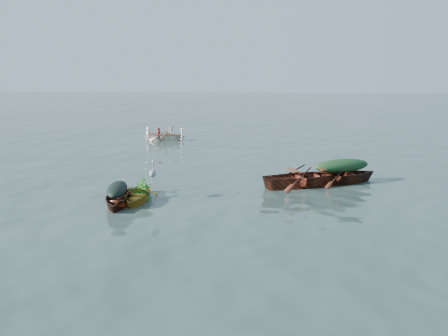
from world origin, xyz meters
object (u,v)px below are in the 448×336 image
object	(u,v)px
green_tarp_boat	(341,183)
rowed_boat	(165,140)
yellow_dinghy	(137,201)
heron	(153,177)
dark_covered_boat	(118,204)
open_wooden_boat	(306,186)

from	to	relation	value
green_tarp_boat	rowed_boat	world-z (taller)	green_tarp_boat
yellow_dinghy	heron	bearing A→B (deg)	5.19
dark_covered_boat	green_tarp_boat	size ratio (longest dim) A/B	0.73
rowed_boat	heron	xyz separation A→B (m)	(2.32, -12.58, 0.80)
open_wooden_boat	rowed_boat	world-z (taller)	open_wooden_boat
yellow_dinghy	open_wooden_boat	size ratio (longest dim) A/B	0.58
open_wooden_boat	green_tarp_boat	bearing A→B (deg)	-88.40
dark_covered_boat	open_wooden_boat	world-z (taller)	open_wooden_boat
open_wooden_boat	heron	xyz separation A→B (m)	(-5.27, -2.23, 0.80)
green_tarp_boat	heron	distance (m)	7.27
green_tarp_boat	rowed_boat	size ratio (longest dim) A/B	1.17
green_tarp_boat	open_wooden_boat	distance (m)	1.51
green_tarp_boat	open_wooden_boat	size ratio (longest dim) A/B	0.91
dark_covered_boat	heron	bearing A→B (deg)	13.79
heron	yellow_dinghy	bearing A→B (deg)	-174.81
dark_covered_boat	heron	size ratio (longest dim) A/B	3.32
yellow_dinghy	green_tarp_boat	xyz separation A→B (m)	(7.21, 2.87, 0.00)
yellow_dinghy	open_wooden_boat	world-z (taller)	open_wooden_boat
dark_covered_boat	heron	world-z (taller)	heron
open_wooden_boat	heron	bearing A→B (deg)	92.06
yellow_dinghy	dark_covered_boat	world-z (taller)	dark_covered_boat
yellow_dinghy	rowed_boat	xyz separation A→B (m)	(-1.77, 12.65, 0.00)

